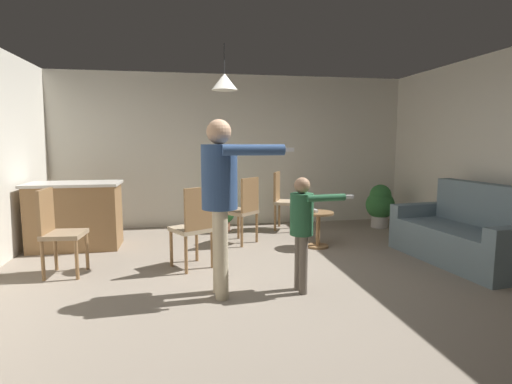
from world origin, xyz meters
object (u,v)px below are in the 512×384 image
Objects in this scene: kitchen_counter at (75,215)px; potted_plant_corner at (223,211)px; person_adult at (221,188)px; spare_remote_on_table at (315,211)px; side_table_by_couch at (318,225)px; dining_chair_by_counter at (57,229)px; potted_plant_by_wall at (380,204)px; couch_floral at (465,236)px; dining_chair_centre_back at (283,198)px; person_child at (303,221)px; dining_chair_near_wall at (244,208)px; dining_chair_spare at (194,224)px.

potted_plant_corner is (2.18, 0.72, -0.13)m from kitchen_counter.
person_adult reaches higher than spare_remote_on_table.
side_table_by_couch is 2.33m from person_adult.
dining_chair_by_counter is 5.15m from potted_plant_by_wall.
spare_remote_on_table is (-1.65, 0.99, 0.21)m from couch_floral.
dining_chair_centre_back is (1.33, 2.83, -0.54)m from person_adult.
dining_chair_by_counter reaches higher than spare_remote_on_table.
kitchen_counter is 1.26× the size of dining_chair_centre_back.
person_child is (-2.33, -0.62, 0.40)m from couch_floral.
spare_remote_on_table is at bearing 133.36° from person_adult.
side_table_by_couch is 1.79m from potted_plant_corner.
person_adult reaches higher than side_table_by_couch.
side_table_by_couch is at bearing 150.13° from person_child.
couch_floral is 1.08× the size of person_adult.
spare_remote_on_table is at bearing -145.05° from potted_plant_by_wall.
potted_plant_corner is at bearing 61.77° from dining_chair_near_wall.
person_child is at bearing -70.90° from dining_chair_spare.
spare_remote_on_table is at bearing -177.24° from side_table_by_couch.
dining_chair_centre_back is at bearing 97.45° from spare_remote_on_table.
kitchen_counter is 0.72× the size of person_adult.
dining_chair_centre_back is at bearing 125.64° from dining_chair_by_counter.
dining_chair_by_counter is at bearing -120.98° from person_adult.
potted_plant_by_wall is (1.52, 1.09, 0.10)m from side_table_by_couch.
dining_chair_centre_back is (3.12, 1.89, 0.00)m from dining_chair_by_counter.
potted_plant_corner reaches higher than side_table_by_couch.
dining_chair_by_counter is at bearing -137.14° from potted_plant_corner.
dining_chair_centre_back is 1.74m from potted_plant_by_wall.
spare_remote_on_table is (3.28, 0.64, -0.01)m from dining_chair_by_counter.
dining_chair_centre_back is (0.52, 2.87, -0.19)m from person_child.
potted_plant_corner is at bearing 171.18° from person_adult.
side_table_by_couch is 1.92m from dining_chair_spare.
dining_chair_near_wall is (2.41, -0.17, 0.07)m from kitchen_counter.
potted_plant_corner is (-1.26, 1.28, 0.02)m from side_table_by_couch.
couch_floral reaches higher than spare_remote_on_table.
dining_chair_near_wall is at bearing 157.99° from spare_remote_on_table.
person_adult is 2.27× the size of potted_plant_by_wall.
kitchen_counter is 2.92m from person_adult.
dining_chair_centre_back reaches higher than kitchen_counter.
couch_floral is 14.48× the size of spare_remote_on_table.
couch_floral is 2.09m from potted_plant_by_wall.
potted_plant_by_wall is at bearing -3.88° from potted_plant_corner.
person_child is at bearing -124.27° from dining_chair_near_wall.
dining_chair_near_wall is 1.06m from spare_remote_on_table.
dining_chair_centre_back is (3.23, 0.69, 0.07)m from kitchen_counter.
dining_chair_by_counter is at bearing 79.52° from couch_floral.
dining_chair_near_wall is (2.30, 1.03, 0.00)m from dining_chair_by_counter.
couch_floral is at bearing -34.66° from dining_chair_spare.
person_adult is 4.12m from potted_plant_by_wall.
side_table_by_couch is 0.52× the size of dining_chair_by_counter.
person_adult reaches higher than potted_plant_by_wall.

